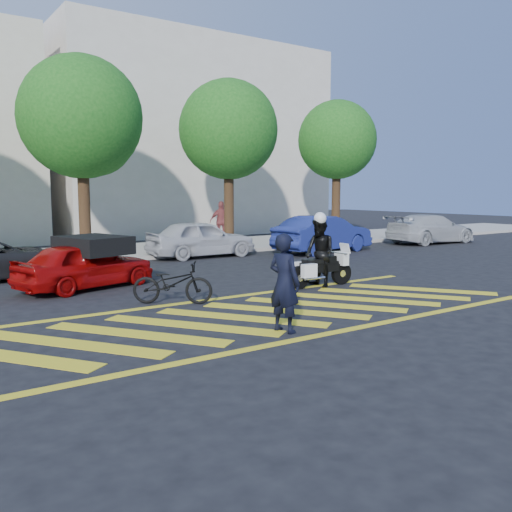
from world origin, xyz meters
TOP-DOWN VIEW (x-y plane):
  - ground at (0.00, 0.00)m, footprint 90.00×90.00m
  - sidewalk at (0.00, 12.00)m, footprint 60.00×5.00m
  - crosswalk at (-0.04, 0.00)m, footprint 12.33×4.00m
  - building_right at (9.00, 21.00)m, footprint 16.00×8.00m
  - tree_center at (0.13, 12.06)m, footprint 4.60×4.60m
  - tree_right at (6.63, 12.06)m, footprint 4.40×4.40m
  - tree_far_right at (13.13, 12.06)m, footprint 4.00×4.00m
  - officer_bike at (-0.54, -1.34)m, footprint 0.57×0.73m
  - bicycle at (-1.13, 2.00)m, footprint 1.81×1.57m
  - police_motorcycle at (3.02, 1.78)m, footprint 2.01×0.65m
  - officer_moto at (3.00, 1.78)m, footprint 0.73×0.92m
  - red_convertible at (-2.15, 4.98)m, footprint 3.89×2.43m
  - parked_mid_right at (3.54, 9.20)m, footprint 4.19×1.78m
  - parked_right at (8.44, 7.80)m, footprint 4.74×2.18m
  - parked_far_right at (15.30, 7.80)m, footprint 4.88×2.17m
  - pedestrian_right at (6.61, 12.83)m, footprint 1.17×0.99m

SIDE VIEW (x-z plane):
  - ground at x=0.00m, z-range 0.00..0.00m
  - crosswalk at x=-0.04m, z-range 0.00..0.01m
  - sidewalk at x=0.00m, z-range 0.00..0.15m
  - bicycle at x=-1.13m, z-range 0.00..0.94m
  - police_motorcycle at x=3.02m, z-range 0.04..0.93m
  - red_convertible at x=-2.15m, z-range 0.00..1.23m
  - parked_far_right at x=15.30m, z-range 0.00..1.39m
  - parked_mid_right at x=3.54m, z-range 0.00..1.41m
  - parked_right at x=8.44m, z-range 0.00..1.51m
  - officer_bike at x=-0.54m, z-range 0.00..1.78m
  - officer_moto at x=3.00m, z-range 0.00..1.81m
  - pedestrian_right at x=6.61m, z-range 0.15..2.03m
  - tree_far_right at x=13.13m, z-range 1.39..8.49m
  - tree_right at x=6.63m, z-range 1.34..8.75m
  - tree_center at x=0.13m, z-range 1.31..8.88m
  - building_right at x=9.00m, z-range 0.00..11.00m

